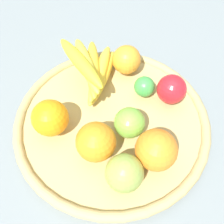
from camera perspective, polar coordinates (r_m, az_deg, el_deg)
The scene contains 11 objects.
ground_plane at distance 0.61m, azimuth 0.00°, elevation -2.80°, with size 2.40×2.40×0.00m, color slate.
basket at distance 0.60m, azimuth 0.00°, elevation -1.97°, with size 0.45×0.45×0.03m.
orange_2 at distance 0.55m, azimuth -13.71°, elevation -1.29°, with size 0.08×0.08×0.08m, color orange.
lime_0 at distance 0.61m, azimuth 7.27°, elevation 5.68°, with size 0.05×0.05×0.05m, color green.
apple_0 at distance 0.61m, azimuth 13.19°, elevation 5.00°, with size 0.07×0.07×0.07m, color red.
apple_2 at distance 0.54m, azimuth 3.95°, elevation -2.43°, with size 0.07×0.07×0.07m, color #75B83E.
banana_bunch at distance 0.62m, azimuth -4.36°, elevation 9.62°, with size 0.19×0.18×0.09m.
orange_1 at distance 0.51m, azimuth -3.62°, elevation -6.71°, with size 0.08×0.08×0.08m, color orange.
orange_0 at distance 0.50m, azimuth 9.80°, elevation -8.45°, with size 0.08×0.08×0.08m, color orange.
orange_3 at distance 0.65m, azimuth 3.29°, elevation 11.63°, with size 0.07×0.07×0.07m, color orange.
apple_1 at distance 0.48m, azimuth 2.78°, elevation -13.51°, with size 0.07×0.07×0.07m, color #8AA447.
Camera 1 is at (0.25, -0.21, 0.52)m, focal length 40.74 mm.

